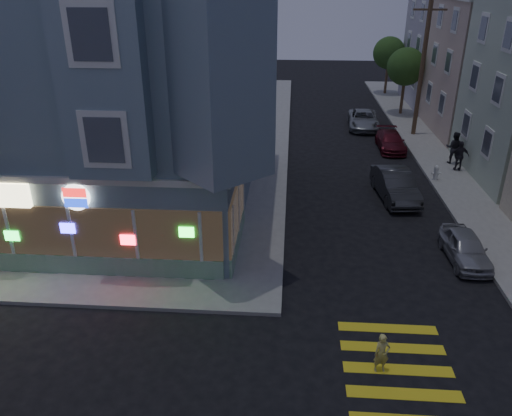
# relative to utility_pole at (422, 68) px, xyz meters

# --- Properties ---
(ground) EXTENTS (120.00, 120.00, 0.00)m
(ground) POSITION_rel_utility_pole_xyz_m (-12.00, -24.00, -4.80)
(ground) COLOR black
(ground) RESTS_ON ground
(sidewalk_nw) EXTENTS (33.00, 42.00, 0.15)m
(sidewalk_nw) POSITION_rel_utility_pole_xyz_m (-25.50, -1.00, -4.72)
(sidewalk_nw) COLOR gray
(sidewalk_nw) RESTS_ON ground
(corner_building) EXTENTS (14.60, 14.60, 11.40)m
(corner_building) POSITION_rel_utility_pole_xyz_m (-18.00, -13.02, 1.02)
(corner_building) COLOR slate
(corner_building) RESTS_ON sidewalk_nw
(row_house_d) EXTENTS (12.00, 8.60, 10.50)m
(row_house_d) POSITION_rel_utility_pole_xyz_m (7.50, 10.00, 0.60)
(row_house_d) COLOR gray
(row_house_d) RESTS_ON sidewalk_ne
(utility_pole) EXTENTS (2.20, 0.30, 9.00)m
(utility_pole) POSITION_rel_utility_pole_xyz_m (0.00, 0.00, 0.00)
(utility_pole) COLOR #4C3826
(utility_pole) RESTS_ON sidewalk_ne
(street_tree_near) EXTENTS (3.00, 3.00, 5.30)m
(street_tree_near) POSITION_rel_utility_pole_xyz_m (0.20, 6.00, -0.86)
(street_tree_near) COLOR #4C3826
(street_tree_near) RESTS_ON sidewalk_ne
(street_tree_far) EXTENTS (3.00, 3.00, 5.30)m
(street_tree_far) POSITION_rel_utility_pole_xyz_m (0.20, 14.00, -0.86)
(street_tree_far) COLOR #4C3826
(street_tree_far) RESTS_ON sidewalk_ne
(running_child) EXTENTS (0.51, 0.39, 1.27)m
(running_child) POSITION_rel_utility_pole_xyz_m (-6.05, -24.32, -4.16)
(running_child) COLOR #C9C366
(running_child) RESTS_ON ground
(pedestrian_a) EXTENTS (1.13, 1.01, 1.94)m
(pedestrian_a) POSITION_rel_utility_pole_xyz_m (1.00, -6.19, -3.68)
(pedestrian_a) COLOR black
(pedestrian_a) RESTS_ON sidewalk_ne
(pedestrian_b) EXTENTS (1.04, 0.46, 1.76)m
(pedestrian_b) POSITION_rel_utility_pole_xyz_m (1.00, -7.45, -3.77)
(pedestrian_b) COLOR #26232B
(pedestrian_b) RESTS_ON sidewalk_ne
(parked_car_a) EXTENTS (1.48, 3.51, 1.18)m
(parked_car_a) POSITION_rel_utility_pole_xyz_m (-1.71, -17.72, -4.21)
(parked_car_a) COLOR #A3A5AB
(parked_car_a) RESTS_ON ground
(parked_car_b) EXTENTS (2.03, 4.64, 1.48)m
(parked_car_b) POSITION_rel_utility_pole_xyz_m (-3.40, -11.55, -4.06)
(parked_car_b) COLOR #313336
(parked_car_b) RESTS_ON ground
(parked_car_c) EXTENTS (1.64, 4.03, 1.17)m
(parked_car_c) POSITION_rel_utility_pole_xyz_m (-2.23, -3.37, -4.21)
(parked_car_c) COLOR #59141F
(parked_car_c) RESTS_ON ground
(parked_car_d) EXTENTS (2.46, 4.86, 1.32)m
(parked_car_d) POSITION_rel_utility_pole_xyz_m (-3.40, 1.83, -4.14)
(parked_car_d) COLOR #909699
(parked_car_d) RESTS_ON ground
(traffic_signal) EXTENTS (0.65, 0.57, 5.06)m
(traffic_signal) POSITION_rel_utility_pole_xyz_m (-12.25, -19.13, -1.23)
(traffic_signal) COLOR black
(traffic_signal) RESTS_ON sidewalk_nw
(fire_hydrant) EXTENTS (0.48, 0.28, 0.84)m
(fire_hydrant) POSITION_rel_utility_pole_xyz_m (-0.70, -9.10, -4.21)
(fire_hydrant) COLOR silver
(fire_hydrant) RESTS_ON sidewalk_ne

